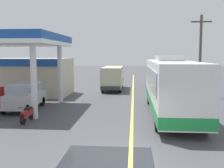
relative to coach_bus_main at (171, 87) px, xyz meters
The scene contains 9 objects.
ground 12.76m from the coach_bus_main, 100.89° to the left, with size 120.00×120.00×0.00m, color #424247.
lane_divider_stripe 7.98m from the coach_bus_main, 107.86° to the left, with size 0.16×50.00×0.01m, color #D8CC4C.
coach_bus_main is the anchor object (origin of this frame).
gas_station_roadside 12.82m from the coach_bus_main, 156.94° to the left, with size 9.10×11.95×5.10m.
car_at_pump 9.80m from the coach_bus_main, behind, with size 1.70×4.20×1.82m.
minibus_opposing_lane 12.16m from the coach_bus_main, 111.92° to the left, with size 2.04×6.13×2.44m.
motorcycle_parked_forecourt 8.70m from the coach_bus_main, 161.89° to the right, with size 0.55×1.80×0.92m.
car_trailing_behind_bus 14.56m from the coach_bus_main, 89.49° to the left, with size 1.70×4.20×1.82m.
utility_pole_roadside 8.78m from the coach_bus_main, 64.98° to the left, with size 1.80×0.24×7.23m.
Camera 1 is at (0.09, -9.02, 3.71)m, focal length 42.27 mm.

